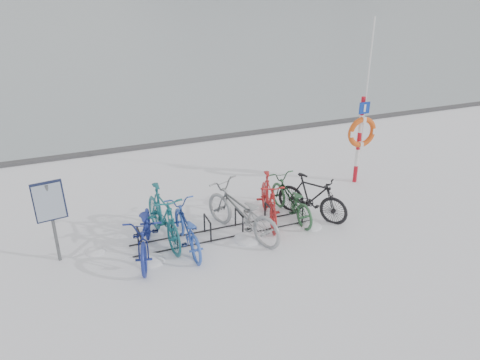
{
  "coord_description": "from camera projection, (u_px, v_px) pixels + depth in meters",
  "views": [
    {
      "loc": [
        -2.9,
        -8.27,
        5.25
      ],
      "look_at": [
        0.62,
        0.6,
        0.92
      ],
      "focal_mm": 35.0,
      "sensor_mm": 36.0,
      "label": 1
    }
  ],
  "objects": [
    {
      "name": "bike_5",
      "position": [
        291.0,
        198.0,
        10.66
      ],
      "size": [
        0.72,
        1.84,
        0.95
      ],
      "primitive_type": "imported",
      "rotation": [
        0.0,
        0.0,
        3.19
      ],
      "color": "#295534",
      "rests_on": "ground"
    },
    {
      "name": "bike_3",
      "position": [
        242.0,
        210.0,
        9.89
      ],
      "size": [
        1.53,
        2.31,
        1.14
      ],
      "primitive_type": "imported",
      "rotation": [
        0.0,
        0.0,
        3.53
      ],
      "color": "gray",
      "rests_on": "ground"
    },
    {
      "name": "ground",
      "position": [
        224.0,
        233.0,
        10.14
      ],
      "size": [
        900.0,
        900.0,
        0.0
      ],
      "primitive_type": "plane",
      "color": "white",
      "rests_on": "ground"
    },
    {
      "name": "snow_drifts",
      "position": [
        228.0,
        234.0,
        10.1
      ],
      "size": [
        5.84,
        1.58,
        0.21
      ],
      "color": "white",
      "rests_on": "ground"
    },
    {
      "name": "bike_6",
      "position": [
        312.0,
        196.0,
        10.62
      ],
      "size": [
        1.4,
        1.73,
        1.05
      ],
      "primitive_type": "imported",
      "rotation": [
        0.0,
        0.0,
        0.6
      ],
      "color": "black",
      "rests_on": "ground"
    },
    {
      "name": "quay_edge",
      "position": [
        162.0,
        144.0,
        15.11
      ],
      "size": [
        400.0,
        0.25,
        0.1
      ],
      "primitive_type": "cube",
      "color": "#3F3F42",
      "rests_on": "ground"
    },
    {
      "name": "bike_0",
      "position": [
        146.0,
        231.0,
        9.2
      ],
      "size": [
        1.17,
        2.13,
        1.06
      ],
      "primitive_type": "imported",
      "rotation": [
        0.0,
        0.0,
        -0.24
      ],
      "color": "navy",
      "rests_on": "ground"
    },
    {
      "name": "info_board",
      "position": [
        50.0,
        206.0,
        8.69
      ],
      "size": [
        0.59,
        0.29,
        1.68
      ],
      "rotation": [
        0.0,
        0.0,
        0.14
      ],
      "color": "#595B5E",
      "rests_on": "ground"
    },
    {
      "name": "bike_4",
      "position": [
        269.0,
        198.0,
        10.46
      ],
      "size": [
        0.96,
        1.9,
        1.1
      ],
      "primitive_type": "imported",
      "rotation": [
        0.0,
        0.0,
        -0.25
      ],
      "color": "#AE2021",
      "rests_on": "ground"
    },
    {
      "name": "bike_1",
      "position": [
        163.0,
        215.0,
        9.66
      ],
      "size": [
        0.77,
        2.05,
        1.2
      ],
      "primitive_type": "imported",
      "rotation": [
        0.0,
        0.0,
        0.1
      ],
      "color": "#185D67",
      "rests_on": "ground"
    },
    {
      "name": "lifebuoy_station",
      "position": [
        362.0,
        132.0,
        11.96
      ],
      "size": [
        0.81,
        0.23,
        4.23
      ],
      "color": "#B20E1B",
      "rests_on": "ground"
    },
    {
      "name": "bike_2",
      "position": [
        186.0,
        227.0,
        9.46
      ],
      "size": [
        0.65,
        1.81,
        0.94
      ],
      "primitive_type": "imported",
      "rotation": [
        0.0,
        0.0,
        3.16
      ],
      "color": "#2E53B8",
      "rests_on": "ground"
    },
    {
      "name": "bike_rack",
      "position": [
        224.0,
        226.0,
        10.06
      ],
      "size": [
        4.0,
        0.48,
        0.46
      ],
      "color": "black",
      "rests_on": "ground"
    }
  ]
}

